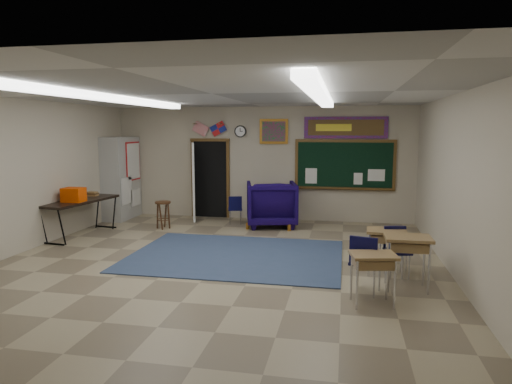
% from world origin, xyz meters
% --- Properties ---
extents(floor, '(9.00, 9.00, 0.00)m').
position_xyz_m(floor, '(0.00, 0.00, 0.00)').
color(floor, gray).
rests_on(floor, ground).
extents(back_wall, '(8.00, 0.04, 3.00)m').
position_xyz_m(back_wall, '(0.00, 4.50, 1.50)').
color(back_wall, '#B2A790').
rests_on(back_wall, floor).
extents(front_wall, '(8.00, 0.04, 3.00)m').
position_xyz_m(front_wall, '(0.00, -4.50, 1.50)').
color(front_wall, '#B2A790').
rests_on(front_wall, floor).
extents(left_wall, '(0.04, 9.00, 3.00)m').
position_xyz_m(left_wall, '(-4.00, 0.00, 1.50)').
color(left_wall, '#B2A790').
rests_on(left_wall, floor).
extents(right_wall, '(0.04, 9.00, 3.00)m').
position_xyz_m(right_wall, '(4.00, 0.00, 1.50)').
color(right_wall, '#B2A790').
rests_on(right_wall, floor).
extents(ceiling, '(8.00, 9.00, 0.04)m').
position_xyz_m(ceiling, '(0.00, 0.00, 3.00)').
color(ceiling, silver).
rests_on(ceiling, back_wall).
extents(area_rug, '(4.00, 3.00, 0.02)m').
position_xyz_m(area_rug, '(0.20, 0.80, 0.01)').
color(area_rug, navy).
rests_on(area_rug, floor).
extents(fluorescent_strips, '(3.86, 6.00, 0.10)m').
position_xyz_m(fluorescent_strips, '(0.00, 0.00, 2.94)').
color(fluorescent_strips, white).
rests_on(fluorescent_strips, ceiling).
extents(doorway, '(1.10, 0.89, 2.16)m').
position_xyz_m(doorway, '(-1.50, 4.35, 1.06)').
color(doorway, black).
rests_on(doorway, back_wall).
extents(chalkboard, '(2.55, 0.14, 1.30)m').
position_xyz_m(chalkboard, '(2.20, 4.46, 1.46)').
color(chalkboard, brown).
rests_on(chalkboard, back_wall).
extents(bulletin_board, '(2.10, 0.05, 0.55)m').
position_xyz_m(bulletin_board, '(2.20, 4.47, 2.45)').
color(bulletin_board, '#A30E11').
rests_on(bulletin_board, back_wall).
extents(framed_art_print, '(0.75, 0.05, 0.65)m').
position_xyz_m(framed_art_print, '(0.35, 4.47, 2.35)').
color(framed_art_print, '#9B641E').
rests_on(framed_art_print, back_wall).
extents(wall_clock, '(0.32, 0.05, 0.32)m').
position_xyz_m(wall_clock, '(-0.55, 4.47, 2.35)').
color(wall_clock, black).
rests_on(wall_clock, back_wall).
extents(wall_flags, '(1.16, 0.06, 0.70)m').
position_xyz_m(wall_flags, '(-1.40, 4.44, 2.48)').
color(wall_flags, red).
rests_on(wall_flags, back_wall).
extents(storage_cabinet, '(0.59, 1.25, 2.20)m').
position_xyz_m(storage_cabinet, '(-3.71, 3.85, 1.10)').
color(storage_cabinet, '#A1A29D').
rests_on(storage_cabinet, floor).
extents(wingback_armchair, '(1.45, 1.48, 1.12)m').
position_xyz_m(wingback_armchair, '(0.43, 3.63, 0.56)').
color(wingback_armchair, '#0E0532').
rests_on(wingback_armchair, floor).
extents(student_chair_reading, '(0.45, 0.45, 0.73)m').
position_xyz_m(student_chair_reading, '(-0.52, 3.70, 0.37)').
color(student_chair_reading, black).
rests_on(student_chair_reading, floor).
extents(student_chair_desk_a, '(0.55, 0.55, 0.89)m').
position_xyz_m(student_chair_desk_a, '(2.56, -0.76, 0.44)').
color(student_chair_desk_a, black).
rests_on(student_chair_desk_a, floor).
extents(student_chair_desk_b, '(0.48, 0.48, 0.81)m').
position_xyz_m(student_chair_desk_b, '(3.10, 0.12, 0.41)').
color(student_chair_desk_b, black).
rests_on(student_chair_desk_b, floor).
extents(student_desk_front_left, '(0.66, 0.52, 0.76)m').
position_xyz_m(student_desk_front_left, '(2.92, 0.19, 0.43)').
color(student_desk_front_left, '#9B7448').
rests_on(student_desk_front_left, floor).
extents(student_desk_front_right, '(0.57, 0.45, 0.64)m').
position_xyz_m(student_desk_front_right, '(3.05, 0.58, 0.36)').
color(student_desk_front_right, '#9B7448').
rests_on(student_desk_front_right, floor).
extents(student_desk_back_left, '(0.69, 0.57, 0.73)m').
position_xyz_m(student_desk_back_left, '(2.63, -1.22, 0.41)').
color(student_desk_back_left, '#9B7448').
rests_on(student_desk_back_left, floor).
extents(student_desk_back_right, '(0.69, 0.52, 0.82)m').
position_xyz_m(student_desk_back_right, '(3.17, -0.47, 0.46)').
color(student_desk_back_right, '#9B7448').
rests_on(student_desk_back_right, floor).
extents(folding_table, '(0.92, 2.07, 1.14)m').
position_xyz_m(folding_table, '(-3.65, 1.75, 0.45)').
color(folding_table, black).
rests_on(folding_table, floor).
extents(wooden_stool, '(0.38, 0.38, 0.67)m').
position_xyz_m(wooden_stool, '(-2.11, 2.82, 0.35)').
color(wooden_stool, '#442814').
rests_on(wooden_stool, floor).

